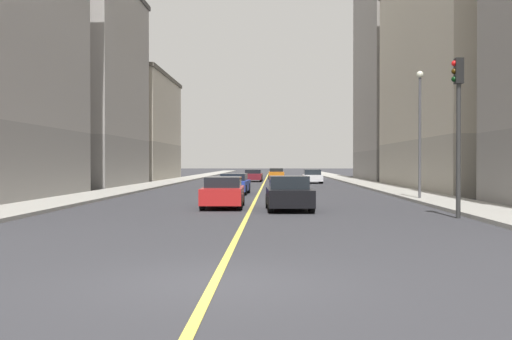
% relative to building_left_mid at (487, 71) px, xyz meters
% --- Properties ---
extents(ground_plane, '(400.00, 400.00, 0.00)m').
position_rel_building_left_mid_xyz_m(ground_plane, '(-16.69, -35.83, -8.75)').
color(ground_plane, '#323237').
rests_on(ground_plane, ground).
extents(sidewalk_left, '(2.92, 168.00, 0.15)m').
position_rel_building_left_mid_xyz_m(sidewalk_left, '(-7.33, 13.17, -8.67)').
color(sidewalk_left, '#9E9B93').
rests_on(sidewalk_left, ground).
extents(sidewalk_right, '(2.92, 168.00, 0.15)m').
position_rel_building_left_mid_xyz_m(sidewalk_right, '(-26.05, 13.17, -8.67)').
color(sidewalk_right, '#9E9B93').
rests_on(sidewalk_right, ground).
extents(lane_center_stripe, '(0.16, 154.00, 0.01)m').
position_rel_building_left_mid_xyz_m(lane_center_stripe, '(-16.69, 13.17, -8.74)').
color(lane_center_stripe, '#E5D14C').
rests_on(lane_center_stripe, ground).
extents(building_left_mid, '(12.05, 23.96, 17.48)m').
position_rel_building_left_mid_xyz_m(building_left_mid, '(0.00, 0.00, 0.00)').
color(building_left_mid, '#9D9688').
rests_on(building_left_mid, ground).
extents(building_left_far, '(12.05, 17.94, 23.99)m').
position_rel_building_left_mid_xyz_m(building_left_far, '(0.00, 22.22, 3.26)').
color(building_left_far, slate).
rests_on(building_left_far, ground).
extents(building_right_midblock, '(12.05, 15.51, 16.66)m').
position_rel_building_left_mid_xyz_m(building_right_midblock, '(-33.38, 4.28, -0.41)').
color(building_right_midblock, gray).
rests_on(building_right_midblock, ground).
extents(building_right_distant, '(12.05, 18.44, 11.75)m').
position_rel_building_left_mid_xyz_m(building_right_distant, '(-33.38, 22.68, -2.86)').
color(building_right_distant, '#9D9688').
rests_on(building_right_distant, ground).
extents(traffic_light_left_near, '(0.40, 0.32, 5.66)m').
position_rel_building_left_mid_xyz_m(traffic_light_left_near, '(-9.21, -23.94, -5.06)').
color(traffic_light_left_near, '#2D2D2D').
rests_on(traffic_light_left_near, ground).
extents(street_lamp_left_near, '(0.36, 0.36, 6.54)m').
position_rel_building_left_mid_xyz_m(street_lamp_left_near, '(-8.20, -13.93, -4.59)').
color(street_lamp_left_near, '#4C4C51').
rests_on(street_lamp_left_near, ground).
extents(car_orange, '(1.85, 4.43, 1.32)m').
position_rel_building_left_mid_xyz_m(car_orange, '(-15.46, 25.83, -8.10)').
color(car_orange, orange).
rests_on(car_orange, ground).
extents(car_maroon, '(1.92, 4.41, 1.25)m').
position_rel_building_left_mid_xyz_m(car_maroon, '(-17.88, 18.10, -8.12)').
color(car_maroon, maroon).
rests_on(car_maroon, ground).
extents(car_red, '(1.84, 4.37, 1.35)m').
position_rel_building_left_mid_xyz_m(car_red, '(-17.93, -19.07, -8.08)').
color(car_red, red).
rests_on(car_red, ground).
extents(car_blue, '(1.90, 4.58, 1.29)m').
position_rel_building_left_mid_xyz_m(car_blue, '(-18.21, -7.53, -8.11)').
color(car_blue, '#23389E').
rests_on(car_blue, ground).
extents(car_white, '(1.84, 4.04, 1.32)m').
position_rel_building_left_mid_xyz_m(car_white, '(-12.04, 13.09, -8.11)').
color(car_white, white).
rests_on(car_white, ground).
extents(car_black, '(1.98, 4.00, 1.42)m').
position_rel_building_left_mid_xyz_m(car_black, '(-15.10, -20.52, -8.07)').
color(car_black, black).
rests_on(car_black, ground).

